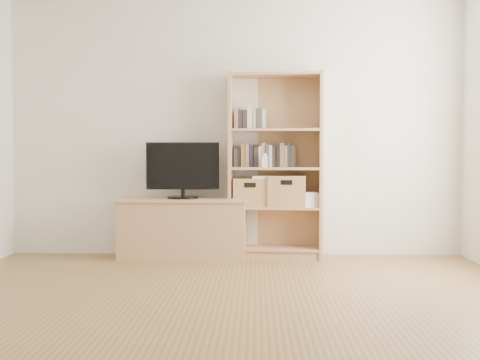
{
  "coord_description": "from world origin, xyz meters",
  "views": [
    {
      "loc": [
        0.2,
        -3.51,
        1.0
      ],
      "look_at": [
        0.06,
        1.9,
        0.77
      ],
      "focal_mm": 45.0,
      "sensor_mm": 36.0,
      "label": 1
    }
  ],
  "objects_px": {
    "laptop": "(268,177)",
    "basket_right": "(287,191)",
    "television": "(183,170)",
    "bookshelf": "(276,165)",
    "basket_left": "(251,192)",
    "baby_monitor": "(265,162)",
    "tv_stand": "(183,229)"
  },
  "relations": [
    {
      "from": "tv_stand",
      "to": "bookshelf",
      "type": "xyz_separation_m",
      "value": [
        0.9,
        0.07,
        0.62
      ]
    },
    {
      "from": "basket_left",
      "to": "basket_right",
      "type": "relative_size",
      "value": 0.91
    },
    {
      "from": "bookshelf",
      "to": "baby_monitor",
      "type": "height_order",
      "value": "bookshelf"
    },
    {
      "from": "television",
      "to": "baby_monitor",
      "type": "bearing_deg",
      "value": -5.59
    },
    {
      "from": "basket_right",
      "to": "laptop",
      "type": "relative_size",
      "value": 1.14
    },
    {
      "from": "bookshelf",
      "to": "baby_monitor",
      "type": "xyz_separation_m",
      "value": [
        -0.11,
        -0.09,
        0.03
      ]
    },
    {
      "from": "tv_stand",
      "to": "basket_left",
      "type": "bearing_deg",
      "value": 7.93
    },
    {
      "from": "television",
      "to": "baby_monitor",
      "type": "relative_size",
      "value": 6.4
    },
    {
      "from": "baby_monitor",
      "to": "laptop",
      "type": "height_order",
      "value": "baby_monitor"
    },
    {
      "from": "bookshelf",
      "to": "basket_left",
      "type": "bearing_deg",
      "value": -178.81
    },
    {
      "from": "basket_left",
      "to": "laptop",
      "type": "bearing_deg",
      "value": -3.27
    },
    {
      "from": "television",
      "to": "basket_left",
      "type": "height_order",
      "value": "television"
    },
    {
      "from": "laptop",
      "to": "basket_right",
      "type": "bearing_deg",
      "value": -5.68
    },
    {
      "from": "tv_stand",
      "to": "bookshelf",
      "type": "height_order",
      "value": "bookshelf"
    },
    {
      "from": "tv_stand",
      "to": "bookshelf",
      "type": "bearing_deg",
      "value": 5.42
    },
    {
      "from": "television",
      "to": "laptop",
      "type": "height_order",
      "value": "television"
    },
    {
      "from": "television",
      "to": "bookshelf",
      "type": "bearing_deg",
      "value": 0.58
    },
    {
      "from": "bookshelf",
      "to": "basket_left",
      "type": "relative_size",
      "value": 5.48
    },
    {
      "from": "bookshelf",
      "to": "laptop",
      "type": "height_order",
      "value": "bookshelf"
    },
    {
      "from": "baby_monitor",
      "to": "basket_left",
      "type": "height_order",
      "value": "baby_monitor"
    },
    {
      "from": "basket_right",
      "to": "bookshelf",
      "type": "bearing_deg",
      "value": 177.73
    },
    {
      "from": "bookshelf",
      "to": "tv_stand",
      "type": "bearing_deg",
      "value": -171.89
    },
    {
      "from": "bookshelf",
      "to": "laptop",
      "type": "relative_size",
      "value": 5.68
    },
    {
      "from": "bookshelf",
      "to": "basket_left",
      "type": "height_order",
      "value": "bookshelf"
    },
    {
      "from": "television",
      "to": "basket_left",
      "type": "relative_size",
      "value": 2.13
    },
    {
      "from": "bookshelf",
      "to": "laptop",
      "type": "xyz_separation_m",
      "value": [
        -0.07,
        -0.01,
        -0.12
      ]
    },
    {
      "from": "basket_left",
      "to": "baby_monitor",
      "type": "bearing_deg",
      "value": -35.35
    },
    {
      "from": "tv_stand",
      "to": "television",
      "type": "height_order",
      "value": "television"
    },
    {
      "from": "television",
      "to": "basket_left",
      "type": "bearing_deg",
      "value": 3.09
    },
    {
      "from": "tv_stand",
      "to": "baby_monitor",
      "type": "bearing_deg",
      "value": -0.76
    },
    {
      "from": "basket_left",
      "to": "bookshelf",
      "type": "bearing_deg",
      "value": 0.0
    },
    {
      "from": "tv_stand",
      "to": "laptop",
      "type": "xyz_separation_m",
      "value": [
        0.83,
        0.06,
        0.51
      ]
    }
  ]
}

